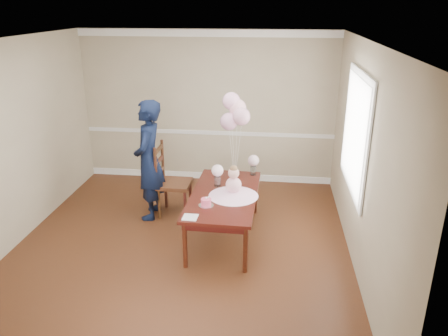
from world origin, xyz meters
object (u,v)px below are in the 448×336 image
birthday_cake (206,202)px  woman (149,160)px  dining_table_top (224,195)px  dining_chair_seat (174,184)px

birthday_cake → woman: size_ratio=0.07×
dining_table_top → birthday_cake: birthday_cake is taller
dining_chair_seat → birthday_cake: bearing=-57.0°
birthday_cake → woman: bearing=137.3°
dining_table_top → dining_chair_seat: bearing=144.0°
dining_table_top → woman: size_ratio=0.98×
woman → birthday_cake: bearing=45.8°
dining_table_top → dining_chair_seat: 1.07m
dining_table_top → birthday_cake: size_ratio=13.33×
dining_table_top → birthday_cake: bearing=-114.0°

